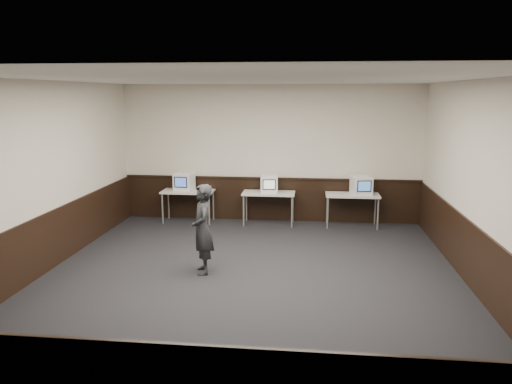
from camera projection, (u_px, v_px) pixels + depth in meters
floor at (249, 281)px, 8.09m from camera, size 8.00×8.00×0.00m
ceiling at (249, 79)px, 7.47m from camera, size 8.00×8.00×0.00m
back_wall at (270, 153)px, 11.68m from camera, size 7.00×0.00×7.00m
front_wall at (185, 274)px, 3.88m from camera, size 7.00×0.00×7.00m
left_wall at (37, 179)px, 8.16m from camera, size 0.00×8.00×8.00m
right_wall at (483, 188)px, 7.40m from camera, size 0.00×8.00×8.00m
wainscot_back at (270, 200)px, 11.87m from camera, size 6.98×0.04×1.00m
wainscot_left at (44, 244)px, 8.37m from camera, size 0.04×7.98×1.00m
wainscot_right at (475, 259)px, 7.61m from camera, size 0.04×7.98×1.00m
wainscot_rail at (270, 178)px, 11.75m from camera, size 6.98×0.06×0.04m
desk_left at (188, 194)px, 11.67m from camera, size 1.20×0.60×0.75m
desk_center at (269, 195)px, 11.47m from camera, size 1.20×0.60×0.75m
desk_right at (352, 197)px, 11.26m from camera, size 1.20×0.60×0.75m
emac_left at (184, 181)px, 11.67m from camera, size 0.46×0.48×0.41m
emac_center at (269, 184)px, 11.44m from camera, size 0.44×0.46×0.39m
emac_right at (361, 185)px, 11.16m from camera, size 0.50×0.52×0.42m
person at (203, 229)px, 8.31m from camera, size 0.51×0.64×1.52m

